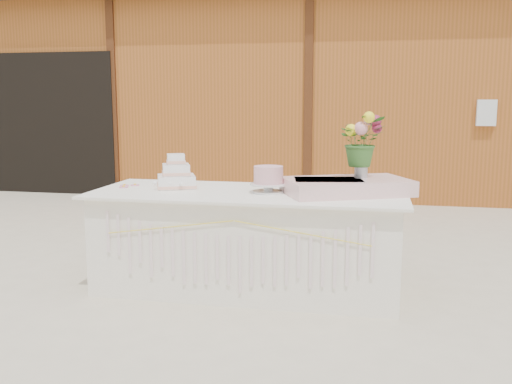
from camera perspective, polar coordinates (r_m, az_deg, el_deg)
ground at (r=4.56m, az=-0.78°, el=-9.57°), size 80.00×80.00×0.00m
barn at (r=10.25m, az=6.50°, el=10.27°), size 12.60×4.60×3.30m
cake_table at (r=4.44m, az=-0.80°, el=-4.85°), size 2.40×1.00×0.77m
wedding_cake at (r=4.60m, az=-7.98°, el=1.57°), size 0.39×0.39×0.27m
pink_cake_stand at (r=4.30m, az=1.25°, el=1.42°), size 0.28×0.28×0.20m
satin_runner at (r=4.30m, az=9.05°, el=0.55°), size 1.04×0.85×0.11m
flower_vase at (r=4.36m, az=10.46°, el=2.28°), size 0.10×0.10×0.14m
bouquet at (r=4.34m, az=10.56°, el=5.68°), size 0.40×0.37×0.38m
loose_flowers at (r=4.80m, az=-12.55°, el=0.74°), size 0.22×0.38×0.02m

